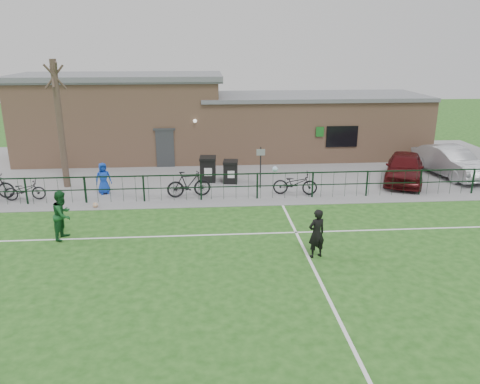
{
  "coord_description": "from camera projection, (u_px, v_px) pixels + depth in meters",
  "views": [
    {
      "loc": [
        -1.28,
        -11.78,
        6.68
      ],
      "look_at": [
        0.0,
        5.0,
        1.3
      ],
      "focal_mm": 35.0,
      "sensor_mm": 36.0,
      "label": 1
    }
  ],
  "objects": [
    {
      "name": "wheelie_bin_right",
      "position": [
        208.0,
        170.0,
        23.49
      ],
      "size": [
        0.81,
        0.9,
        1.15
      ],
      "primitive_type": "cube",
      "rotation": [
        0.0,
        0.0,
        -0.05
      ],
      "color": "black",
      "rests_on": "paving_strip"
    },
    {
      "name": "bicycle_e",
      "position": [
        295.0,
        183.0,
        21.38
      ],
      "size": [
        2.1,
        1.0,
        1.06
      ],
      "primitive_type": "imported",
      "rotation": [
        0.0,
        0.0,
        1.42
      ],
      "color": "black",
      "rests_on": "paving_strip"
    },
    {
      "name": "wheelie_bin_left",
      "position": [
        231.0,
        172.0,
        23.25
      ],
      "size": [
        0.76,
        0.84,
        1.03
      ],
      "primitive_type": "cube",
      "rotation": [
        0.0,
        0.0,
        -0.11
      ],
      "color": "black",
      "rests_on": "paving_strip"
    },
    {
      "name": "outfield_player",
      "position": [
        63.0,
        215.0,
        16.51
      ],
      "size": [
        0.83,
        0.98,
        1.77
      ],
      "primitive_type": "imported",
      "rotation": [
        0.0,
        0.0,
        1.36
      ],
      "color": "#164F23",
      "rests_on": "ground"
    },
    {
      "name": "bicycle_c",
      "position": [
        25.0,
        190.0,
        20.63
      ],
      "size": [
        1.8,
        0.75,
        0.92
      ],
      "primitive_type": "imported",
      "rotation": [
        0.0,
        0.0,
        1.65
      ],
      "color": "black",
      "rests_on": "paving_strip"
    },
    {
      "name": "ball_ground",
      "position": [
        95.0,
        205.0,
        19.82
      ],
      "size": [
        0.23,
        0.23,
        0.23
      ],
      "primitive_type": "sphere",
      "color": "silver",
      "rests_on": "ground"
    },
    {
      "name": "sign_post",
      "position": [
        260.0,
        168.0,
        22.19
      ],
      "size": [
        0.08,
        0.08,
        2.0
      ],
      "primitive_type": "cylinder",
      "rotation": [
        0.0,
        0.0,
        -0.41
      ],
      "color": "black",
      "rests_on": "paving_strip"
    },
    {
      "name": "ground",
      "position": [
        253.0,
        289.0,
        13.31
      ],
      "size": [
        90.0,
        90.0,
        0.0
      ],
      "primitive_type": "plane",
      "color": "#205118",
      "rests_on": "ground"
    },
    {
      "name": "perimeter_fence",
      "position": [
        235.0,
        186.0,
        20.73
      ],
      "size": [
        28.0,
        0.1,
        1.2
      ],
      "primitive_type": "cube",
      "color": "black",
      "rests_on": "ground"
    },
    {
      "name": "paving_strip",
      "position": [
        228.0,
        168.0,
        26.13
      ],
      "size": [
        34.0,
        13.0,
        0.02
      ],
      "primitive_type": "cube",
      "color": "gray",
      "rests_on": "ground"
    },
    {
      "name": "spectator_child",
      "position": [
        103.0,
        178.0,
        21.43
      ],
      "size": [
        0.84,
        0.71,
        1.46
      ],
      "primitive_type": "imported",
      "rotation": [
        0.0,
        0.0,
        0.4
      ],
      "color": "#123BB1",
      "rests_on": "paving_strip"
    },
    {
      "name": "car_maroon",
      "position": [
        404.0,
        168.0,
        23.22
      ],
      "size": [
        3.42,
        4.69,
        1.48
      ],
      "primitive_type": "imported",
      "rotation": [
        0.0,
        0.0,
        -0.43
      ],
      "color": "#490D0F",
      "rests_on": "paving_strip"
    },
    {
      "name": "pitch_line_mid",
      "position": [
        242.0,
        234.0,
        17.11
      ],
      "size": [
        28.0,
        0.1,
        0.01
      ],
      "primitive_type": "cube",
      "color": "white",
      "rests_on": "ground"
    },
    {
      "name": "pitch_line_touch",
      "position": [
        235.0,
        201.0,
        20.72
      ],
      "size": [
        28.0,
        0.1,
        0.01
      ],
      "primitive_type": "cube",
      "color": "white",
      "rests_on": "ground"
    },
    {
      "name": "car_silver",
      "position": [
        450.0,
        161.0,
        24.32
      ],
      "size": [
        2.48,
        4.88,
        1.54
      ],
      "primitive_type": "imported",
      "rotation": [
        0.0,
        0.0,
        0.19
      ],
      "color": "#999BA0",
      "rests_on": "paving_strip"
    },
    {
      "name": "bicycle_d",
      "position": [
        189.0,
        184.0,
        21.04
      ],
      "size": [
        2.04,
        0.87,
        1.19
      ],
      "primitive_type": "imported",
      "rotation": [
        0.0,
        0.0,
        1.73
      ],
      "color": "black",
      "rests_on": "paving_strip"
    },
    {
      "name": "bare_tree",
      "position": [
        60.0,
        126.0,
        21.79
      ],
      "size": [
        0.3,
        0.3,
        6.0
      ],
      "primitive_type": "cylinder",
      "color": "#433228",
      "rests_on": "ground"
    },
    {
      "name": "pitch_line_perp",
      "position": [
        322.0,
        286.0,
        13.46
      ],
      "size": [
        0.1,
        16.0,
        0.01
      ],
      "primitive_type": "cube",
      "color": "white",
      "rests_on": "ground"
    },
    {
      "name": "clubhouse",
      "position": [
        211.0,
        120.0,
        28.24
      ],
      "size": [
        24.25,
        5.4,
        4.96
      ],
      "color": "tan",
      "rests_on": "ground"
    },
    {
      "name": "goalkeeper_kick",
      "position": [
        315.0,
        231.0,
        15.14
      ],
      "size": [
        1.32,
        3.91,
        2.16
      ],
      "color": "black",
      "rests_on": "ground"
    }
  ]
}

